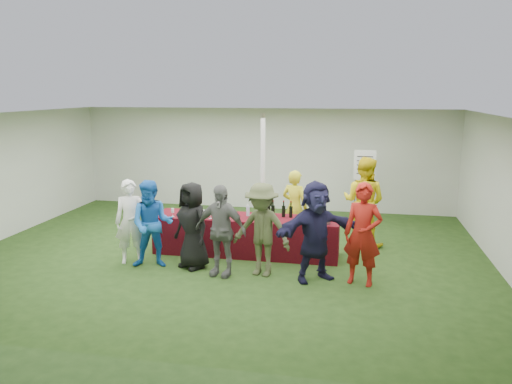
% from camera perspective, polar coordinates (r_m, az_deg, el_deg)
% --- Properties ---
extents(ground, '(60.00, 60.00, 0.00)m').
position_cam_1_polar(ground, '(9.90, -3.38, -7.10)').
color(ground, '#284719').
rests_on(ground, ground).
extents(tent, '(10.00, 10.00, 10.00)m').
position_cam_1_polar(tent, '(10.60, 0.79, 1.71)').
color(tent, white).
rests_on(tent, ground).
extents(serving_table, '(3.60, 0.80, 0.75)m').
position_cam_1_polar(serving_table, '(9.80, -1.15, -4.97)').
color(serving_table, maroon).
rests_on(serving_table, ground).
extents(wine_bottles, '(0.63, 0.09, 0.32)m').
position_cam_1_polar(wine_bottles, '(9.70, 2.26, -2.12)').
color(wine_bottles, black).
rests_on(wine_bottles, serving_table).
extents(wine_glasses, '(2.76, 0.10, 0.16)m').
position_cam_1_polar(wine_glasses, '(9.55, -4.32, -2.43)').
color(wine_glasses, silver).
rests_on(wine_glasses, serving_table).
extents(water_bottle, '(0.07, 0.07, 0.23)m').
position_cam_1_polar(water_bottle, '(9.75, -0.92, -2.15)').
color(water_bottle, silver).
rests_on(water_bottle, serving_table).
extents(bar_towel, '(0.25, 0.18, 0.03)m').
position_cam_1_polar(bar_towel, '(9.55, 7.94, -3.11)').
color(bar_towel, white).
rests_on(bar_towel, serving_table).
extents(dump_bucket, '(0.24, 0.24, 0.18)m').
position_cam_1_polar(dump_bucket, '(9.27, 7.82, -3.07)').
color(dump_bucket, slate).
rests_on(dump_bucket, serving_table).
extents(wine_list_sign, '(0.50, 0.03, 1.80)m').
position_cam_1_polar(wine_list_sign, '(11.93, 12.30, 2.38)').
color(wine_list_sign, slate).
rests_on(wine_list_sign, ground).
extents(staff_pourer, '(0.67, 0.55, 1.56)m').
position_cam_1_polar(staff_pourer, '(10.38, 4.43, -1.75)').
color(staff_pourer, gold).
rests_on(staff_pourer, ground).
extents(staff_back, '(1.09, 0.97, 1.84)m').
position_cam_1_polar(staff_back, '(10.46, 12.20, -1.08)').
color(staff_back, yellow).
rests_on(staff_back, ground).
extents(customer_0, '(0.67, 0.57, 1.57)m').
position_cam_1_polar(customer_0, '(9.50, -14.12, -3.30)').
color(customer_0, white).
rests_on(customer_0, ground).
extents(customer_1, '(0.89, 0.75, 1.60)m').
position_cam_1_polar(customer_1, '(9.18, -11.79, -3.62)').
color(customer_1, blue).
rests_on(customer_1, ground).
extents(customer_2, '(0.92, 0.83, 1.57)m').
position_cam_1_polar(customer_2, '(9.03, -7.31, -3.80)').
color(customer_2, black).
rests_on(customer_2, ground).
extents(customer_3, '(1.00, 0.56, 1.61)m').
position_cam_1_polar(customer_3, '(8.61, -4.08, -4.39)').
color(customer_3, slate).
rests_on(customer_3, ground).
extents(customer_4, '(1.17, 0.84, 1.63)m').
position_cam_1_polar(customer_4, '(8.58, 0.67, -4.33)').
color(customer_4, '#4C5230').
rests_on(customer_4, ground).
extents(customer_5, '(1.60, 1.30, 1.71)m').
position_cam_1_polar(customer_5, '(8.41, 6.82, -4.47)').
color(customer_5, '#1C1B3D').
rests_on(customer_5, ground).
extents(customer_6, '(0.70, 0.54, 1.71)m').
position_cam_1_polar(customer_6, '(8.36, 12.11, -4.74)').
color(customer_6, '#A11811').
rests_on(customer_6, ground).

